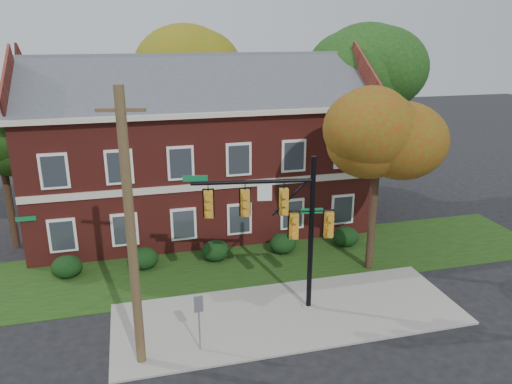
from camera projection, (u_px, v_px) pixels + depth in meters
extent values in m
plane|color=black|center=(297.00, 329.00, 19.27)|extent=(120.00, 120.00, 0.00)
cube|color=gray|center=(289.00, 314.00, 20.18)|extent=(14.00, 5.00, 0.08)
cube|color=#193811|center=(258.00, 261.00, 24.78)|extent=(30.00, 6.00, 0.04)
cube|color=maroon|center=(198.00, 166.00, 28.74)|extent=(18.00, 8.00, 7.00)
cube|color=beige|center=(196.00, 103.00, 27.61)|extent=(18.80, 8.80, 0.24)
cube|color=beige|center=(210.00, 186.00, 25.03)|extent=(18.00, 0.12, 0.35)
ellipsoid|color=black|center=(67.00, 267.00, 23.13)|extent=(1.40, 1.26, 1.05)
ellipsoid|color=black|center=(144.00, 258.00, 23.96)|extent=(1.40, 1.26, 1.05)
ellipsoid|color=black|center=(216.00, 251.00, 24.79)|extent=(1.40, 1.26, 1.05)
ellipsoid|color=black|center=(283.00, 243.00, 25.62)|extent=(1.40, 1.26, 1.05)
ellipsoid|color=black|center=(346.00, 237.00, 26.45)|extent=(1.40, 1.26, 1.05)
cylinder|color=black|center=(373.00, 212.00, 23.23)|extent=(0.36, 0.36, 5.76)
ellipsoid|color=#98220D|center=(379.00, 136.00, 22.11)|extent=(4.25, 4.25, 3.60)
ellipsoid|color=#98220D|center=(397.00, 124.00, 21.73)|extent=(3.50, 3.50, 3.00)
cylinder|color=black|center=(8.00, 195.00, 25.64)|extent=(0.36, 0.36, 5.76)
ellipsoid|color=black|center=(10.00, 115.00, 24.09)|extent=(4.20, 4.20, 3.60)
cylinder|color=black|center=(365.00, 151.00, 32.26)|extent=(0.36, 0.36, 7.04)
ellipsoid|color=#0E3613|center=(370.00, 81.00, 30.89)|extent=(5.95, 5.95, 5.04)
ellipsoid|color=#0E3613|center=(388.00, 72.00, 30.42)|extent=(4.90, 4.90, 4.20)
cylinder|color=black|center=(196.00, 133.00, 36.23)|extent=(0.36, 0.36, 7.68)
ellipsoid|color=#A3560D|center=(194.00, 65.00, 34.73)|extent=(6.46, 6.46, 5.47)
ellipsoid|color=#A3560D|center=(208.00, 56.00, 34.24)|extent=(5.32, 5.32, 4.56)
cylinder|color=gray|center=(308.00, 307.00, 20.65)|extent=(0.52, 0.52, 0.15)
cylinder|color=black|center=(311.00, 236.00, 19.66)|extent=(0.23, 0.23, 6.49)
cylinder|color=black|center=(252.00, 182.00, 18.71)|extent=(4.60, 0.83, 0.15)
cylinder|color=black|center=(312.00, 211.00, 19.33)|extent=(1.66, 0.32, 0.07)
cube|color=#C2861F|center=(209.00, 204.00, 18.81)|extent=(0.44, 0.34, 1.07)
cube|color=#C2861F|center=(245.00, 203.00, 18.94)|extent=(0.44, 0.34, 1.07)
cube|color=#C2861F|center=(284.00, 202.00, 19.09)|extent=(0.44, 0.34, 1.07)
cube|color=silver|center=(265.00, 192.00, 18.89)|extent=(0.56, 0.12, 0.69)
cube|color=#0D6936|center=(195.00, 178.00, 18.44)|extent=(0.92, 0.17, 0.22)
cube|color=#C2861F|center=(294.00, 226.00, 19.45)|extent=(0.44, 0.34, 1.07)
cube|color=#C2861F|center=(329.00, 225.00, 19.59)|extent=(0.44, 0.34, 1.07)
cube|color=#0D6936|center=(312.00, 211.00, 19.33)|extent=(0.88, 0.17, 0.21)
cylinder|color=brown|center=(131.00, 236.00, 15.85)|extent=(0.38, 0.38, 9.51)
cube|color=brown|center=(120.00, 110.00, 14.59)|extent=(1.47, 0.43, 0.11)
cylinder|color=slate|center=(199.00, 324.00, 17.58)|extent=(0.06, 0.06, 2.23)
cube|color=slate|center=(199.00, 304.00, 17.33)|extent=(0.33, 0.05, 0.63)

